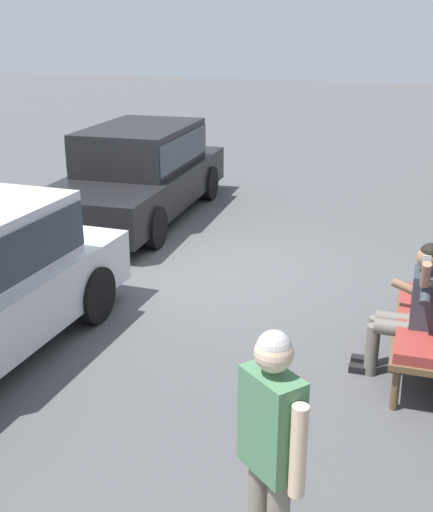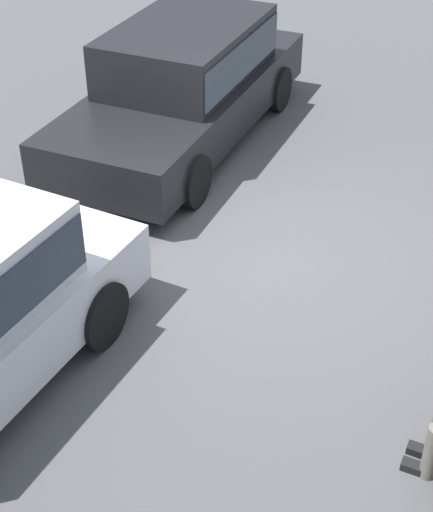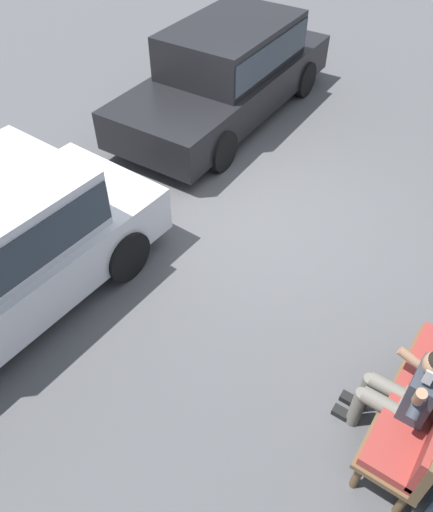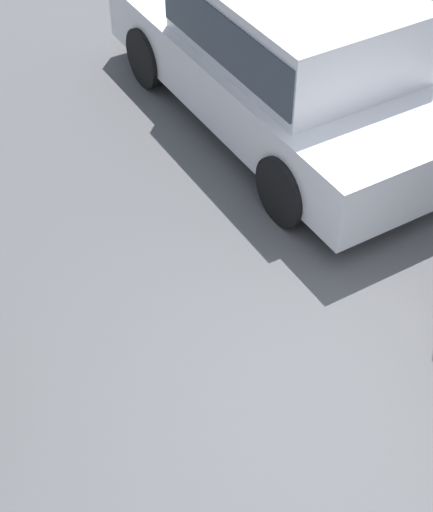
{
  "view_description": "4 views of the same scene",
  "coord_description": "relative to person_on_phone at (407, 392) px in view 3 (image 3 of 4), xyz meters",
  "views": [
    {
      "loc": [
        7.78,
        2.6,
        3.22
      ],
      "look_at": [
        1.39,
        0.55,
        0.75
      ],
      "focal_mm": 45.0,
      "sensor_mm": 36.0,
      "label": 1
    },
    {
      "loc": [
        6.41,
        2.6,
        4.88
      ],
      "look_at": [
        1.23,
        0.12,
        0.8
      ],
      "focal_mm": 55.0,
      "sensor_mm": 36.0,
      "label": 2
    },
    {
      "loc": [
        4.78,
        2.6,
        4.51
      ],
      "look_at": [
        1.79,
        0.52,
        0.92
      ],
      "focal_mm": 35.0,
      "sensor_mm": 36.0,
      "label": 3
    },
    {
      "loc": [
        -2.23,
        2.6,
        4.6
      ],
      "look_at": [
        0.93,
        0.6,
        1.01
      ],
      "focal_mm": 55.0,
      "sensor_mm": 36.0,
      "label": 4
    }
  ],
  "objects": [
    {
      "name": "ground_plane",
      "position": [
        -2.05,
        -2.67,
        -0.72
      ],
      "size": [
        60.0,
        60.0,
        0.0
      ],
      "primitive_type": "plane",
      "color": "#4C4C4F"
    },
    {
      "name": "person_on_phone",
      "position": [
        0.0,
        0.0,
        0.0
      ],
      "size": [
        0.73,
        0.74,
        1.35
      ],
      "color": "#6B665B",
      "rests_on": "ground_plane"
    },
    {
      "name": "parked_car_near",
      "position": [
        -4.19,
        -4.63,
        0.12
      ],
      "size": [
        4.72,
        1.99,
        1.55
      ],
      "color": "black",
      "rests_on": "ground_plane"
    }
  ]
}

